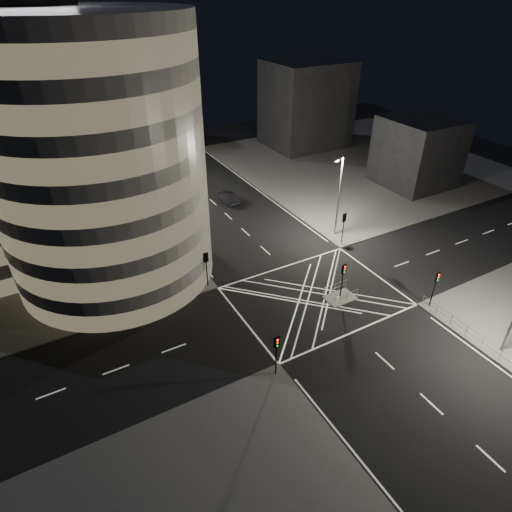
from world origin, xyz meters
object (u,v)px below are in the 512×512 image
traffic_signal_nr (436,283)px  sedan (228,197)px  traffic_signal_fr (344,223)px  street_lamp_left_far (133,166)px  central_island (340,298)px  traffic_signal_fl (206,263)px  traffic_signal_nl (276,348)px  traffic_signal_island (343,275)px  street_lamp_right_far (339,194)px  street_lamp_left_near (179,220)px

traffic_signal_nr → sedan: traffic_signal_nr is taller
traffic_signal_fr → street_lamp_left_far: street_lamp_left_far is taller
central_island → traffic_signal_fl: (-10.80, 8.30, 2.84)m
traffic_signal_nl → traffic_signal_nr: size_ratio=1.00×
sedan → traffic_signal_island: bearing=86.6°
traffic_signal_nl → street_lamp_right_far: street_lamp_right_far is taller
traffic_signal_fl → traffic_signal_nl: same height
central_island → street_lamp_left_far: bearing=110.0°
central_island → traffic_signal_fl: traffic_signal_fl is taller
central_island → traffic_signal_fr: (6.80, 8.30, 2.84)m
traffic_signal_fr → street_lamp_left_far: bearing=128.2°
traffic_signal_nl → traffic_signal_nr: (17.60, 0.00, 0.00)m
traffic_signal_nl → street_lamp_left_far: 36.90m
traffic_signal_fl → street_lamp_right_far: street_lamp_right_far is taller
traffic_signal_nl → traffic_signal_nr: same height
street_lamp_left_far → sedan: 13.68m
traffic_signal_island → street_lamp_left_far: size_ratio=0.40×
traffic_signal_nl → traffic_signal_island: 12.03m
traffic_signal_nr → street_lamp_left_far: size_ratio=0.40×
central_island → traffic_signal_island: bearing=0.0°
traffic_signal_nl → street_lamp_left_far: size_ratio=0.40×
street_lamp_left_near → street_lamp_left_far: size_ratio=1.00×
traffic_signal_fl → street_lamp_left_near: bearing=97.0°
street_lamp_left_far → sedan: (11.32, -6.01, -4.79)m
traffic_signal_fr → street_lamp_left_far: (-18.24, 23.20, 2.63)m
traffic_signal_nl → traffic_signal_island: (10.80, 5.30, 0.00)m
traffic_signal_nr → traffic_signal_island: same height
traffic_signal_fr → street_lamp_left_near: 19.14m
central_island → traffic_signal_nl: size_ratio=0.75×
central_island → street_lamp_left_far: street_lamp_left_far is taller
traffic_signal_island → street_lamp_right_far: bearing=54.7°
central_island → traffic_signal_nr: size_ratio=0.75×
street_lamp_right_far → sedan: (-7.55, 14.99, -4.79)m
street_lamp_left_far → traffic_signal_nr: bearing=-63.6°
traffic_signal_island → central_island: bearing=0.0°
street_lamp_left_near → street_lamp_right_far: bearing=-9.0°
traffic_signal_fl → street_lamp_left_near: size_ratio=0.40×
street_lamp_left_far → street_lamp_right_far: size_ratio=1.00×
traffic_signal_island → sedan: (-0.12, 25.49, -2.16)m
traffic_signal_nl → traffic_signal_island: bearing=26.1°
central_island → street_lamp_left_near: size_ratio=0.30×
traffic_signal_fr → street_lamp_right_far: 3.48m
traffic_signal_fr → traffic_signal_island: same height
traffic_signal_fr → sedan: (-6.92, 17.19, -2.16)m
street_lamp_left_near → traffic_signal_nl: bearing=-88.1°
sedan → street_lamp_left_far: bearing=-31.7°
central_island → traffic_signal_nl: traffic_signal_nl is taller
traffic_signal_nr → central_island: bearing=142.1°
traffic_signal_nl → street_lamp_right_far: size_ratio=0.40×
central_island → traffic_signal_nl: (-10.80, -5.30, 2.84)m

